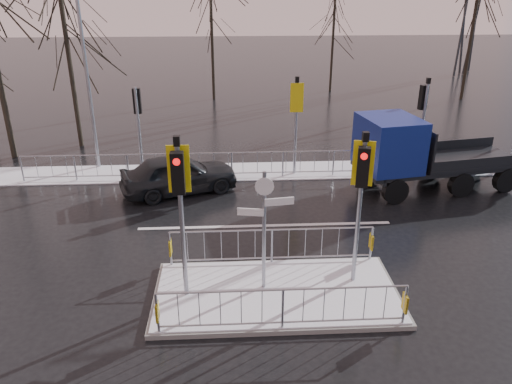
{
  "coord_description": "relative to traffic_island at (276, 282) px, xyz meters",
  "views": [
    {
      "loc": [
        -1.08,
        -10.27,
        7.23
      ],
      "look_at": [
        -0.37,
        2.35,
        1.8
      ],
      "focal_mm": 35.0,
      "sensor_mm": 36.0,
      "label": 1
    }
  ],
  "objects": [
    {
      "name": "tree_far_a",
      "position": [
        -1.99,
        21.99,
        4.43
      ],
      "size": [
        3.75,
        3.75,
        7.08
      ],
      "color": "black",
      "rests_on": "ground"
    },
    {
      "name": "far_kerb_fixtures",
      "position": [
        0.31,
        8.08,
        0.63
      ],
      "size": [
        18.0,
        0.65,
        3.83
      ],
      "color": "gray",
      "rests_on": "ground"
    },
    {
      "name": "car_far_lane",
      "position": [
        -2.91,
        6.68,
        0.32
      ],
      "size": [
        4.49,
        2.95,
        1.42
      ],
      "primitive_type": "imported",
      "rotation": [
        0.0,
        0.0,
        1.9
      ],
      "color": "black",
      "rests_on": "ground"
    },
    {
      "name": "snow_verge",
      "position": [
        0.01,
        8.59,
        -0.37
      ],
      "size": [
        30.0,
        2.0,
        0.04
      ],
      "primitive_type": "cube",
      "color": "white",
      "rests_on": "ground"
    },
    {
      "name": "flatbed_truck",
      "position": [
        5.4,
        6.38,
        1.1
      ],
      "size": [
        6.35,
        3.24,
        2.81
      ],
      "color": "black",
      "rests_on": "ground"
    },
    {
      "name": "traffic_island",
      "position": [
        0.0,
        0.0,
        0.0
      ],
      "size": [
        6.0,
        3.04,
        4.15
      ],
      "color": "slate",
      "rests_on": "ground"
    },
    {
      "name": "tree_near_b",
      "position": [
        -7.99,
        12.49,
        4.76
      ],
      "size": [
        4.0,
        4.0,
        7.55
      ],
      "color": "black",
      "rests_on": "ground"
    },
    {
      "name": "ground",
      "position": [
        0.01,
        -0.01,
        -0.39
      ],
      "size": [
        120.0,
        120.0,
        0.0
      ],
      "primitive_type": "plane",
      "color": "black",
      "rests_on": "ground"
    },
    {
      "name": "tree_far_c",
      "position": [
        14.01,
        20.99,
        4.76
      ],
      "size": [
        4.0,
        4.0,
        7.55
      ],
      "color": "black",
      "rests_on": "ground"
    },
    {
      "name": "tree_far_b",
      "position": [
        6.01,
        23.99,
        3.79
      ],
      "size": [
        3.25,
        3.25,
        6.14
      ],
      "color": "black",
      "rests_on": "ground"
    },
    {
      "name": "lane_markings",
      "position": [
        0.01,
        -0.34,
        -0.39
      ],
      "size": [
        8.0,
        11.38,
        0.01
      ],
      "color": "silver",
      "rests_on": "ground"
    },
    {
      "name": "street_lamp_left",
      "position": [
        -6.42,
        9.49,
        4.1
      ],
      "size": [
        1.25,
        0.18,
        8.2
      ],
      "color": "gray",
      "rests_on": "ground"
    }
  ]
}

